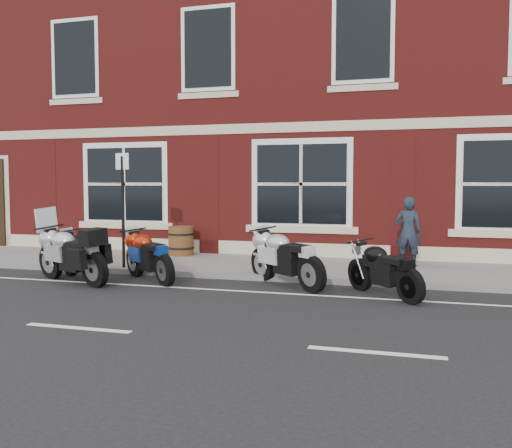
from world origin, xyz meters
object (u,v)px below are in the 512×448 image
at_px(moto_naked_black, 384,268).
at_px(barrel_planter, 181,241).
at_px(moto_touring_silver, 71,252).
at_px(pedestrian_left, 408,231).
at_px(parking_sign, 123,202).
at_px(moto_sport_red, 150,254).
at_px(moto_sport_silver, 286,256).
at_px(moto_sport_black, 83,254).

relative_size(moto_naked_black, barrel_planter, 2.01).
bearing_deg(moto_naked_black, moto_touring_silver, 139.79).
xyz_separation_m(pedestrian_left, parking_sign, (-6.05, -2.02, 0.68)).
bearing_deg(pedestrian_left, barrel_planter, 1.25).
bearing_deg(barrel_planter, moto_sport_red, -77.16).
bearing_deg(moto_naked_black, moto_sport_red, 133.40).
bearing_deg(barrel_planter, moto_touring_silver, -100.66).
height_order(moto_touring_silver, barrel_planter, moto_touring_silver).
relative_size(barrel_planter, parking_sign, 0.30).
relative_size(moto_sport_silver, parking_sign, 0.71).
bearing_deg(barrel_planter, moto_sport_silver, -39.88).
bearing_deg(parking_sign, moto_sport_black, -96.17).
height_order(moto_sport_black, barrel_planter, moto_sport_black).
xyz_separation_m(moto_touring_silver, moto_naked_black, (6.11, 0.30, -0.10)).
xyz_separation_m(moto_sport_silver, barrel_planter, (-3.52, 2.94, -0.08)).
relative_size(moto_touring_silver, moto_naked_black, 1.41).
height_order(pedestrian_left, barrel_planter, pedestrian_left).
relative_size(moto_sport_red, barrel_planter, 2.27).
relative_size(moto_sport_silver, pedestrian_left, 1.15).
xyz_separation_m(moto_sport_silver, moto_naked_black, (1.88, -0.52, -0.07)).
bearing_deg(moto_touring_silver, parking_sign, 8.24).
height_order(moto_sport_silver, barrel_planter, moto_sport_silver).
bearing_deg(parking_sign, barrel_planter, 94.11).
height_order(pedestrian_left, parking_sign, parking_sign).
bearing_deg(moto_sport_silver, moto_sport_black, 136.24).
relative_size(moto_sport_black, moto_naked_black, 1.16).
distance_m(moto_naked_black, barrel_planter, 6.42).
xyz_separation_m(moto_sport_red, pedestrian_left, (5.00, 2.82, 0.36)).
height_order(barrel_planter, parking_sign, parking_sign).
distance_m(moto_sport_silver, pedestrian_left, 3.42).
relative_size(moto_sport_black, barrel_planter, 2.33).
height_order(moto_sport_red, moto_sport_black, moto_sport_red).
relative_size(pedestrian_left, parking_sign, 0.62).
height_order(moto_naked_black, parking_sign, parking_sign).
bearing_deg(parking_sign, pedestrian_left, 30.37).
bearing_deg(moto_sport_black, moto_sport_silver, -49.65).
xyz_separation_m(moto_touring_silver, moto_sport_black, (0.04, 0.35, -0.08)).
bearing_deg(moto_touring_silver, moto_sport_black, 16.41).
bearing_deg(moto_sport_silver, moto_naked_black, -65.76).
distance_m(moto_sport_black, barrel_planter, 3.48).
xyz_separation_m(moto_sport_silver, pedestrian_left, (2.20, 2.59, 0.33)).
distance_m(moto_naked_black, parking_sign, 5.93).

